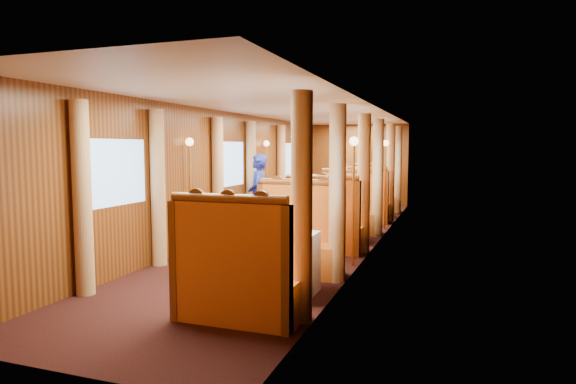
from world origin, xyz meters
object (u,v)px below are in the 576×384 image
at_px(banquette_mid_aft, 349,212).
at_px(table_far, 369,202).
at_px(teapot_right, 264,229).
at_px(teapot_left, 256,228).
at_px(banquette_far_aft, 375,196).
at_px(steward, 258,196).
at_px(banquette_near_aft, 297,244).
at_px(banquette_near_fwd, 236,281).
at_px(teapot_back, 265,227).
at_px(tea_tray, 263,233).
at_px(rose_vase_far, 369,181).
at_px(banquette_mid_fwd, 324,227).
at_px(passenger, 347,198).
at_px(banquette_far_fwd, 362,205).
at_px(table_near, 272,263).
at_px(fruit_plate, 290,234).
at_px(table_mid, 338,222).
at_px(rose_vase_mid, 336,193).

height_order(banquette_mid_aft, table_far, banquette_mid_aft).
bearing_deg(teapot_right, teapot_left, 166.88).
xyz_separation_m(banquette_far_aft, steward, (-1.63, -4.55, 0.40)).
bearing_deg(banquette_near_aft, banquette_near_fwd, -90.00).
bearing_deg(teapot_back, steward, 90.11).
distance_m(tea_tray, rose_vase_far, 7.06).
height_order(banquette_mid_fwd, table_far, banquette_mid_fwd).
relative_size(tea_tray, passenger, 0.45).
bearing_deg(banquette_far_fwd, banquette_mid_fwd, -90.00).
relative_size(banquette_near_fwd, banquette_mid_aft, 1.00).
xyz_separation_m(table_near, teapot_back, (-0.11, 0.06, 0.43)).
relative_size(fruit_plate, rose_vase_far, 0.56).
xyz_separation_m(table_near, banquette_far_fwd, (0.00, 5.99, 0.05)).
relative_size(teapot_left, fruit_plate, 0.90).
distance_m(banquette_mid_fwd, steward, 1.94).
height_order(tea_tray, teapot_right, teapot_right).
height_order(table_far, teapot_back, teapot_back).
relative_size(table_near, rose_vase_far, 2.92).
xyz_separation_m(banquette_far_aft, fruit_plate, (0.27, -8.11, 0.35)).
bearing_deg(banquette_far_aft, passenger, -90.00).
bearing_deg(teapot_right, rose_vase_far, 67.53).
bearing_deg(teapot_back, fruit_plate, -45.36).
bearing_deg(table_far, banquette_near_fwd, -90.00).
xyz_separation_m(table_mid, banquette_mid_aft, (0.00, 1.01, 0.05)).
distance_m(banquette_near_fwd, steward, 4.78).
bearing_deg(fruit_plate, tea_tray, 173.91).
distance_m(table_mid, teapot_back, 3.47).
bearing_deg(banquette_near_fwd, banquette_far_aft, 90.00).
xyz_separation_m(banquette_near_fwd, banquette_mid_fwd, (0.00, 3.50, 0.00)).
distance_m(teapot_right, teapot_back, 0.17).
relative_size(banquette_near_aft, table_far, 1.28).
relative_size(banquette_far_aft, fruit_plate, 6.69).
xyz_separation_m(tea_tray, rose_vase_far, (0.10, 7.06, 0.17)).
height_order(teapot_right, fruit_plate, teapot_right).
bearing_deg(rose_vase_mid, steward, 179.93).
bearing_deg(fruit_plate, banquette_far_fwd, 92.54).
distance_m(teapot_right, steward, 3.90).
xyz_separation_m(banquette_mid_aft, passenger, (-0.00, -0.22, 0.32)).
relative_size(table_far, tea_tray, 3.09).
height_order(banquette_far_fwd, teapot_back, banquette_far_fwd).
height_order(table_mid, table_far, same).
height_order(table_near, banquette_mid_fwd, banquette_mid_fwd).
xyz_separation_m(table_mid, teapot_back, (-0.11, -3.44, 0.43)).
height_order(fruit_plate, passenger, passenger).
relative_size(rose_vase_far, passenger, 0.47).
relative_size(banquette_near_fwd, table_mid, 1.28).
xyz_separation_m(banquette_near_aft, table_mid, (0.00, 2.49, -0.05)).
bearing_deg(passenger, banquette_near_fwd, -90.00).
distance_m(table_mid, banquette_far_fwd, 2.49).
height_order(banquette_near_aft, banquette_mid_aft, same).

